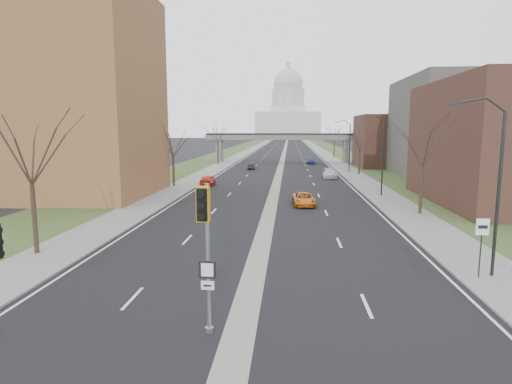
# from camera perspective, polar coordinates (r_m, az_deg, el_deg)

# --- Properties ---
(ground) EXTENTS (700.00, 700.00, 0.00)m
(ground) POSITION_cam_1_polar(r_m,az_deg,el_deg) (16.96, -1.90, -17.12)
(ground) COLOR black
(ground) RESTS_ON ground
(road_surface) EXTENTS (20.00, 600.00, 0.01)m
(road_surface) POSITION_cam_1_polar(r_m,az_deg,el_deg) (165.38, 3.92, 5.82)
(road_surface) COLOR black
(road_surface) RESTS_ON ground
(median_strip) EXTENTS (1.20, 600.00, 0.02)m
(median_strip) POSITION_cam_1_polar(r_m,az_deg,el_deg) (165.38, 3.92, 5.82)
(median_strip) COLOR gray
(median_strip) RESTS_ON ground
(sidewalk_right) EXTENTS (4.00, 600.00, 0.12)m
(sidewalk_right) POSITION_cam_1_polar(r_m,az_deg,el_deg) (165.69, 8.09, 5.78)
(sidewalk_right) COLOR gray
(sidewalk_right) RESTS_ON ground
(sidewalk_left) EXTENTS (4.00, 600.00, 0.12)m
(sidewalk_left) POSITION_cam_1_polar(r_m,az_deg,el_deg) (165.94, -0.25, 5.86)
(sidewalk_left) COLOR gray
(sidewalk_left) RESTS_ON ground
(grass_verge_right) EXTENTS (8.00, 600.00, 0.10)m
(grass_verge_right) POSITION_cam_1_polar(r_m,az_deg,el_deg) (166.17, 10.17, 5.73)
(grass_verge_right) COLOR #2B441F
(grass_verge_right) RESTS_ON ground
(grass_verge_left) EXTENTS (8.00, 600.00, 0.10)m
(grass_verge_left) POSITION_cam_1_polar(r_m,az_deg,el_deg) (166.54, -2.32, 5.86)
(grass_verge_left) COLOR #2B441F
(grass_verge_left) RESTS_ON ground
(apartment_building) EXTENTS (25.00, 16.00, 22.00)m
(apartment_building) POSITION_cam_1_polar(r_m,az_deg,el_deg) (53.17, -27.55, 11.43)
(apartment_building) COLOR olive
(apartment_building) RESTS_ON ground
(commercial_block_mid) EXTENTS (18.00, 22.00, 15.00)m
(commercial_block_mid) POSITION_cam_1_polar(r_m,az_deg,el_deg) (72.16, 26.10, 7.68)
(commercial_block_mid) COLOR #52514B
(commercial_block_mid) RESTS_ON ground
(commercial_block_far) EXTENTS (14.00, 14.00, 10.00)m
(commercial_block_far) POSITION_cam_1_polar(r_m,az_deg,el_deg) (87.62, 17.99, 6.46)
(commercial_block_far) COLOR #492C22
(commercial_block_far) RESTS_ON ground
(pedestrian_bridge) EXTENTS (34.00, 3.00, 6.45)m
(pedestrian_bridge) POSITION_cam_1_polar(r_m,az_deg,el_deg) (95.26, 3.48, 6.87)
(pedestrian_bridge) COLOR slate
(pedestrian_bridge) RESTS_ON ground
(capitol) EXTENTS (48.00, 42.00, 55.75)m
(capitol) POSITION_cam_1_polar(r_m,az_deg,el_deg) (335.41, 4.27, 10.27)
(capitol) COLOR beige
(capitol) RESTS_ON ground
(streetlight_near) EXTENTS (2.61, 0.20, 8.70)m
(streetlight_near) POSITION_cam_1_polar(r_m,az_deg,el_deg) (23.14, 28.26, 6.53)
(streetlight_near) COLOR black
(streetlight_near) RESTS_ON sidewalk_right
(streetlight_mid) EXTENTS (2.61, 0.20, 8.70)m
(streetlight_mid) POSITION_cam_1_polar(r_m,az_deg,el_deg) (48.11, 15.73, 7.65)
(streetlight_mid) COLOR black
(streetlight_mid) RESTS_ON sidewalk_right
(streetlight_far) EXTENTS (2.61, 0.20, 8.70)m
(streetlight_far) POSITION_cam_1_polar(r_m,az_deg,el_deg) (73.80, 11.82, 7.92)
(streetlight_far) COLOR black
(streetlight_far) RESTS_ON sidewalk_right
(tree_left_a) EXTENTS (7.20, 7.20, 9.40)m
(tree_left_a) POSITION_cam_1_polar(r_m,az_deg,el_deg) (27.50, -28.07, 6.01)
(tree_left_a) COLOR #382B21
(tree_left_a) RESTS_ON sidewalk_left
(tree_left_b) EXTENTS (6.75, 6.75, 8.81)m
(tree_left_b) POSITION_cam_1_polar(r_m,az_deg,el_deg) (55.23, -11.06, 7.10)
(tree_left_b) COLOR #382B21
(tree_left_b) RESTS_ON sidewalk_left
(tree_left_c) EXTENTS (7.65, 7.65, 9.99)m
(tree_left_c) POSITION_cam_1_polar(r_m,az_deg,el_deg) (88.45, -5.14, 8.17)
(tree_left_c) COLOR #382B21
(tree_left_c) RESTS_ON sidewalk_left
(tree_right_a) EXTENTS (7.20, 7.20, 9.40)m
(tree_right_a) POSITION_cam_1_polar(r_m,az_deg,el_deg) (38.88, 21.50, 6.81)
(tree_right_a) COLOR #382B21
(tree_right_a) RESTS_ON sidewalk_right
(tree_right_b) EXTENTS (6.30, 6.30, 8.22)m
(tree_right_b) POSITION_cam_1_polar(r_m,az_deg,el_deg) (71.12, 13.72, 6.94)
(tree_right_b) COLOR #382B21
(tree_right_b) RESTS_ON sidewalk_right
(tree_right_c) EXTENTS (7.65, 7.65, 9.99)m
(tree_right_c) POSITION_cam_1_polar(r_m,az_deg,el_deg) (110.79, 10.44, 8.10)
(tree_right_c) COLOR #382B21
(tree_right_c) RESTS_ON sidewalk_right
(signal_pole_median) EXTENTS (0.63, 0.89, 5.45)m
(signal_pole_median) POSITION_cam_1_polar(r_m,az_deg,el_deg) (14.80, -6.77, -5.38)
(signal_pole_median) COLOR gray
(signal_pole_median) RESTS_ON ground
(speed_limit_sign) EXTENTS (0.63, 0.07, 2.93)m
(speed_limit_sign) POSITION_cam_1_polar(r_m,az_deg,el_deg) (23.45, 27.86, -5.34)
(speed_limit_sign) COLOR black
(speed_limit_sign) RESTS_ON sidewalk_right
(car_left_near) EXTENTS (1.68, 4.10, 1.39)m
(car_left_near) POSITION_cam_1_polar(r_m,az_deg,el_deg) (56.45, -6.46, 1.60)
(car_left_near) COLOR red
(car_left_near) RESTS_ON ground
(car_left_far) EXTENTS (1.64, 3.80, 1.22)m
(car_left_far) POSITION_cam_1_polar(r_m,az_deg,el_deg) (78.80, -0.66, 3.50)
(car_left_far) COLOR black
(car_left_far) RESTS_ON ground
(car_right_near) EXTENTS (2.30, 4.55, 1.23)m
(car_right_near) POSITION_cam_1_polar(r_m,az_deg,el_deg) (41.53, 6.39, -0.94)
(car_right_near) COLOR orange
(car_right_near) RESTS_ON ground
(car_right_mid) EXTENTS (2.14, 4.88, 1.39)m
(car_right_mid) POSITION_cam_1_polar(r_m,az_deg,el_deg) (65.01, 9.76, 2.42)
(car_right_mid) COLOR #BCBBC4
(car_right_mid) RESTS_ON ground
(car_right_far) EXTENTS (1.68, 4.11, 1.40)m
(car_right_far) POSITION_cam_1_polar(r_m,az_deg,el_deg) (91.99, 7.32, 4.18)
(car_right_far) COLOR navy
(car_right_far) RESTS_ON ground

